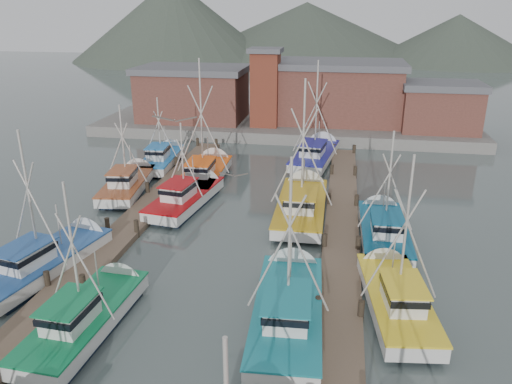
% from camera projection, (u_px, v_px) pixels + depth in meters
% --- Properties ---
extents(ground, '(260.00, 260.00, 0.00)m').
position_uv_depth(ground, '(207.00, 286.00, 26.68)').
color(ground, '#455351').
rests_on(ground, ground).
extents(dock_left, '(2.30, 46.00, 1.50)m').
position_uv_depth(dock_left, '(116.00, 240.00, 31.45)').
color(dock_left, brown).
rests_on(dock_left, ground).
extents(dock_right, '(2.30, 46.00, 1.50)m').
position_uv_depth(dock_right, '(341.00, 257.00, 29.22)').
color(dock_right, brown).
rests_on(dock_right, ground).
extents(quay, '(44.00, 16.00, 1.20)m').
position_uv_depth(quay, '(286.00, 124.00, 60.60)').
color(quay, gray).
rests_on(quay, ground).
extents(shed_left, '(12.72, 8.48, 6.20)m').
position_uv_depth(shed_left, '(193.00, 93.00, 59.21)').
color(shed_left, brown).
rests_on(shed_left, quay).
extents(shed_center, '(14.84, 9.54, 6.90)m').
position_uv_depth(shed_center, '(338.00, 91.00, 58.21)').
color(shed_center, brown).
rests_on(shed_center, quay).
extents(shed_right, '(8.48, 6.36, 5.20)m').
position_uv_depth(shed_right, '(440.00, 106.00, 53.98)').
color(shed_right, brown).
rests_on(shed_right, quay).
extents(lookout_tower, '(3.60, 3.60, 8.50)m').
position_uv_depth(lookout_tower, '(265.00, 87.00, 55.50)').
color(lookout_tower, maroon).
rests_on(lookout_tower, quay).
extents(distant_hills, '(175.00, 140.00, 42.00)m').
position_uv_depth(distant_hills, '(276.00, 58.00, 141.82)').
color(distant_hills, '#40493D').
rests_on(distant_hills, ground).
extents(boat_4, '(3.26, 8.64, 8.06)m').
position_uv_depth(boat_4, '(91.00, 313.00, 23.10)').
color(boat_4, black).
rests_on(boat_4, ground).
extents(boat_5, '(3.75, 9.98, 9.16)m').
position_uv_depth(boat_5, '(289.00, 305.00, 23.71)').
color(boat_5, black).
rests_on(boat_5, ground).
extents(boat_6, '(4.54, 9.60, 9.07)m').
position_uv_depth(boat_6, '(50.00, 259.00, 28.07)').
color(boat_6, black).
rests_on(boat_6, ground).
extents(boat_7, '(3.69, 8.81, 8.80)m').
position_uv_depth(boat_7, '(394.00, 296.00, 24.52)').
color(boat_7, black).
rests_on(boat_7, ground).
extents(boat_8, '(3.98, 9.32, 7.15)m').
position_uv_depth(boat_8, '(189.00, 196.00, 37.37)').
color(boat_8, black).
rests_on(boat_8, ground).
extents(boat_9, '(4.32, 10.43, 10.67)m').
position_uv_depth(boat_9, '(302.00, 204.00, 35.83)').
color(boat_9, black).
rests_on(boat_9, ground).
extents(boat_10, '(3.83, 9.06, 7.83)m').
position_uv_depth(boat_10, '(129.00, 183.00, 40.12)').
color(boat_10, black).
rests_on(boat_10, ground).
extents(boat_11, '(3.33, 8.97, 8.02)m').
position_uv_depth(boat_11, '(383.00, 229.00, 31.81)').
color(boat_11, black).
rests_on(boat_11, ground).
extents(boat_12, '(4.42, 9.79, 11.14)m').
position_uv_depth(boat_12, '(206.00, 173.00, 42.46)').
color(boat_12, black).
rests_on(boat_12, ground).
extents(boat_13, '(4.47, 10.47, 10.48)m').
position_uv_depth(boat_13, '(316.00, 154.00, 47.92)').
color(boat_13, black).
rests_on(boat_13, ground).
extents(boat_14, '(3.18, 8.56, 7.13)m').
position_uv_depth(boat_14, '(163.00, 158.00, 46.56)').
color(boat_14, black).
rests_on(boat_14, ground).
extents(gull_near, '(1.55, 0.63, 0.24)m').
position_uv_depth(gull_near, '(175.00, 119.00, 16.73)').
color(gull_near, gray).
rests_on(gull_near, ground).
extents(gull_far, '(1.55, 0.64, 0.24)m').
position_uv_depth(gull_far, '(234.00, 175.00, 26.01)').
color(gull_far, gray).
rests_on(gull_far, ground).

